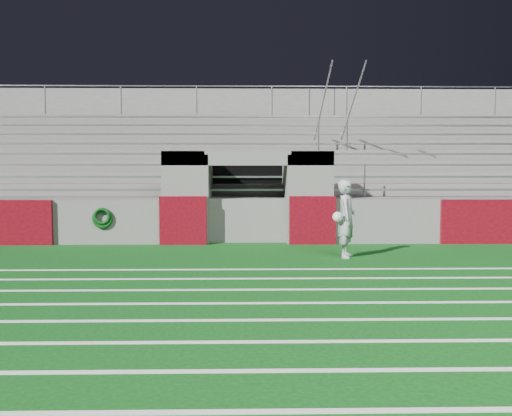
{
  "coord_description": "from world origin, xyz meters",
  "views": [
    {
      "loc": [
        -0.1,
        -12.82,
        2.12
      ],
      "look_at": [
        0.2,
        1.8,
        1.1
      ],
      "focal_mm": 40.0,
      "sensor_mm": 36.0,
      "label": 1
    }
  ],
  "objects": [
    {
      "name": "stadium_structure",
      "position": [
        0.0,
        7.97,
        1.49
      ],
      "size": [
        26.0,
        8.48,
        5.42
      ],
      "color": "#63605E",
      "rests_on": "ground"
    },
    {
      "name": "goalkeeper_with_ball",
      "position": [
        2.33,
        0.61,
        0.93
      ],
      "size": [
        0.68,
        0.77,
        1.85
      ],
      "color": "#A8ACB1",
      "rests_on": "ground"
    },
    {
      "name": "ground",
      "position": [
        0.0,
        0.0,
        0.0
      ],
      "size": [
        90.0,
        90.0,
        0.0
      ],
      "primitive_type": "plane",
      "color": "#0B4310",
      "rests_on": "ground"
    },
    {
      "name": "hose_coil",
      "position": [
        -4.02,
        2.93,
        0.76
      ],
      "size": [
        0.58,
        0.15,
        0.59
      ],
      "color": "#0D4111",
      "rests_on": "ground"
    },
    {
      "name": "field_markings",
      "position": [
        0.0,
        -5.0,
        0.01
      ],
      "size": [
        28.0,
        8.09,
        0.01
      ],
      "color": "white",
      "rests_on": "ground"
    }
  ]
}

